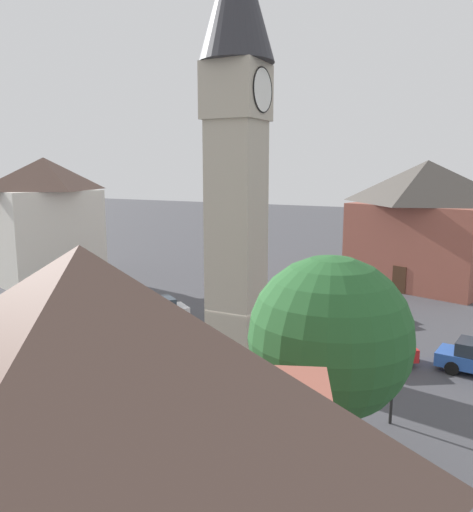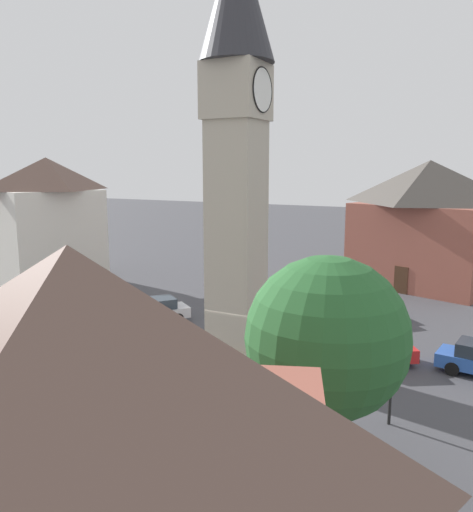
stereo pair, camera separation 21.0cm
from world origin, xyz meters
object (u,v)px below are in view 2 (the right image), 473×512
object	(u,v)px
car_silver_kerb	(371,349)
car_red_corner	(14,413)
lamp_post	(393,348)
car_white_side	(364,308)
pedestrian	(229,309)
car_black_far	(156,311)
building_corner_back	(49,220)
building_terrace_right	(427,223)
tree	(327,338)
clock_tower	(236,112)

from	to	relation	value
car_silver_kerb	car_red_corner	size ratio (longest dim) A/B	0.99
car_red_corner	lamp_post	distance (m)	14.03
car_silver_kerb	car_white_side	world-z (taller)	same
car_white_side	car_silver_kerb	bearing A→B (deg)	-163.38
pedestrian	car_black_far	bearing A→B (deg)	110.92
car_silver_kerb	building_corner_back	distance (m)	28.76
car_silver_kerb	building_terrace_right	bearing A→B (deg)	0.58
tree	building_corner_back	xyz separation A→B (m)	(15.90, 28.83, 0.57)
car_red_corner	building_terrace_right	distance (m)	33.36
lamp_post	tree	bearing A→B (deg)	167.71
car_red_corner	car_black_far	bearing A→B (deg)	14.93
car_red_corner	lamp_post	bearing A→B (deg)	-59.62
pedestrian	tree	size ratio (longest dim) A/B	0.24
car_silver_kerb	building_corner_back	world-z (taller)	building_corner_back
clock_tower	building_terrace_right	xyz separation A→B (m)	(20.76, -6.33, -6.99)
clock_tower	building_corner_back	size ratio (longest dim) A/B	2.01
building_terrace_right	building_corner_back	bearing A→B (deg)	115.93
clock_tower	building_corner_back	xyz separation A→B (m)	(7.31, 21.34, -6.89)
building_corner_back	lamp_post	world-z (taller)	building_corner_back
car_black_far	tree	distance (m)	18.53
car_white_side	pedestrian	size ratio (longest dim) A/B	2.44
car_black_far	pedestrian	xyz separation A→B (m)	(1.65, -4.33, 0.25)
lamp_post	car_white_side	bearing A→B (deg)	17.92
clock_tower	car_silver_kerb	bearing A→B (deg)	-74.53
car_white_side	building_terrace_right	size ratio (longest dim) A/B	0.33
car_silver_kerb	pedestrian	size ratio (longest dim) A/B	2.60
clock_tower	lamp_post	size ratio (longest dim) A/B	4.68
car_red_corner	clock_tower	bearing A→B (deg)	-17.52
pedestrian	lamp_post	bearing A→B (deg)	-125.12
pedestrian	car_red_corner	bearing A→B (deg)	176.86
car_black_far	lamp_post	distance (m)	16.80
car_white_side	building_corner_back	bearing A→B (deg)	93.72
car_red_corner	tree	size ratio (longest dim) A/B	0.63
car_black_far	lamp_post	world-z (taller)	lamp_post
car_silver_kerb	car_black_far	bearing A→B (deg)	87.70
car_silver_kerb	clock_tower	bearing A→B (deg)	105.47
car_red_corner	car_black_far	distance (m)	13.64
car_red_corner	car_silver_kerb	bearing A→B (deg)	-38.20
car_black_far	pedestrian	world-z (taller)	pedestrian
building_terrace_right	pedestrian	bearing A→B (deg)	151.92
tree	building_terrace_right	world-z (taller)	building_terrace_right
pedestrian	tree	xyz separation A→B (m)	(-12.60, -10.09, 3.69)
building_corner_back	car_red_corner	bearing A→B (deg)	-135.34
pedestrian	building_terrace_right	distance (m)	19.45
building_terrace_right	tree	bearing A→B (deg)	-177.75
car_red_corner	car_black_far	world-z (taller)	same
building_corner_back	tree	bearing A→B (deg)	-118.88
building_corner_back	lamp_post	xyz separation A→B (m)	(-11.13, -29.86, -2.25)
tree	car_white_side	bearing A→B (deg)	10.01
car_silver_kerb	tree	size ratio (longest dim) A/B	0.62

